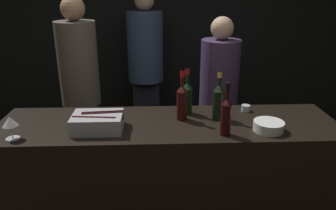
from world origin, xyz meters
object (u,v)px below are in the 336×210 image
at_px(bowl_white, 269,126).
at_px(person_in_hoodie, 80,85).
at_px(red_wine_bottle_tall, 182,101).
at_px(champagne_bottle, 219,100).
at_px(ice_bin_with_bottles, 98,121).
at_px(candle_votive, 246,108).
at_px(wine_glass, 10,122).
at_px(red_wine_bottle_black_foil, 226,115).
at_px(person_grey_polo, 146,66).
at_px(red_wine_bottle_burgundy, 187,96).
at_px(person_blond_tee, 218,93).

relative_size(bowl_white, person_in_hoodie, 0.11).
xyz_separation_m(red_wine_bottle_tall, champagne_bottle, (0.26, 0.00, -0.00)).
xyz_separation_m(ice_bin_with_bottles, candle_votive, (1.08, 0.30, -0.04)).
xyz_separation_m(wine_glass, person_in_hoodie, (0.21, 1.03, -0.08)).
bearing_deg(red_wine_bottle_tall, candle_votive, 15.44).
height_order(bowl_white, red_wine_bottle_black_foil, red_wine_bottle_black_foil).
bearing_deg(wine_glass, champagne_bottle, 11.43).
relative_size(wine_glass, champagne_bottle, 0.44).
bearing_deg(red_wine_bottle_tall, wine_glass, -166.02).
xyz_separation_m(bowl_white, red_wine_bottle_black_foil, (-0.30, -0.05, 0.11)).
bearing_deg(candle_votive, bowl_white, -80.72).
bearing_deg(person_grey_polo, person_in_hoodie, -158.96).
height_order(candle_votive, champagne_bottle, champagne_bottle).
bearing_deg(ice_bin_with_bottles, bowl_white, -3.01).
bearing_deg(person_grey_polo, bowl_white, -91.98).
xyz_separation_m(ice_bin_with_bottles, red_wine_bottle_tall, (0.57, 0.16, 0.08)).
height_order(red_wine_bottle_burgundy, person_blond_tee, person_blond_tee).
bearing_deg(champagne_bottle, person_grey_polo, 110.83).
relative_size(ice_bin_with_bottles, red_wine_bottle_burgundy, 0.98).
bearing_deg(person_grey_polo, champagne_bottle, -98.14).
height_order(champagne_bottle, person_blond_tee, person_blond_tee).
bearing_deg(red_wine_bottle_black_foil, champagne_bottle, 89.54).
relative_size(candle_votive, person_grey_polo, 0.04).
distance_m(ice_bin_with_bottles, wine_glass, 0.54).
bearing_deg(red_wine_bottle_black_foil, red_wine_bottle_tall, 134.22).
distance_m(candle_votive, person_in_hoodie, 1.52).
distance_m(person_in_hoodie, person_blond_tee, 1.32).
relative_size(candle_votive, person_blond_tee, 0.04).
xyz_separation_m(ice_bin_with_bottles, wine_glass, (-0.52, -0.11, 0.05)).
height_order(bowl_white, person_in_hoodie, person_in_hoodie).
distance_m(candle_votive, red_wine_bottle_black_foil, 0.49).
bearing_deg(person_grey_polo, red_wine_bottle_burgundy, -104.77).
bearing_deg(red_wine_bottle_tall, red_wine_bottle_burgundy, 68.13).
bearing_deg(person_blond_tee, wine_glass, 25.75).
height_order(champagne_bottle, person_in_hoodie, person_in_hoodie).
relative_size(ice_bin_with_bottles, red_wine_bottle_tall, 0.94).
bearing_deg(person_grey_polo, candle_votive, -87.89).
distance_m(ice_bin_with_bottles, candle_votive, 1.12).
bearing_deg(person_blond_tee, ice_bin_with_bottles, 34.48).
height_order(wine_glass, person_blond_tee, person_blond_tee).
bearing_deg(person_in_hoodie, red_wine_bottle_black_foil, 19.97).
relative_size(ice_bin_with_bottles, red_wine_bottle_black_foil, 0.96).
relative_size(ice_bin_with_bottles, person_grey_polo, 0.19).
height_order(champagne_bottle, red_wine_bottle_black_foil, red_wine_bottle_black_foil).
bearing_deg(ice_bin_with_bottles, wine_glass, -167.74).
bearing_deg(red_wine_bottle_tall, person_in_hoodie, 139.38).
xyz_separation_m(wine_glass, red_wine_bottle_black_foil, (1.36, 0.01, 0.03)).
bearing_deg(champagne_bottle, red_wine_bottle_burgundy, 151.81).
height_order(candle_votive, person_in_hoodie, person_in_hoodie).
xyz_separation_m(red_wine_bottle_black_foil, person_in_hoodie, (-1.15, 1.03, -0.11)).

